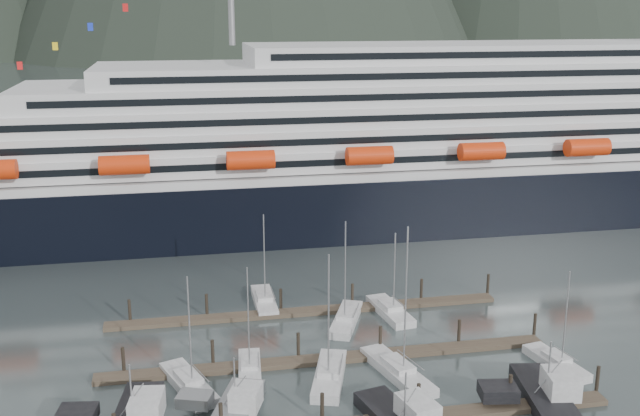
# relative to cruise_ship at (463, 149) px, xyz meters

# --- Properties ---
(ground) EXTENTS (1600.00, 1600.00, 0.00)m
(ground) POSITION_rel_cruise_ship_xyz_m (-30.03, -54.94, -12.04)
(ground) COLOR #455150
(ground) RESTS_ON ground
(cruise_ship) EXTENTS (210.00, 30.40, 50.30)m
(cruise_ship) POSITION_rel_cruise_ship_xyz_m (0.00, 0.00, 0.00)
(cruise_ship) COLOR black
(cruise_ship) RESTS_ON ground
(dock_mid) EXTENTS (48.18, 2.28, 3.20)m
(dock_mid) POSITION_rel_cruise_ship_xyz_m (-34.95, -51.89, -11.73)
(dock_mid) COLOR #4C3D31
(dock_mid) RESTS_ON ground
(dock_far) EXTENTS (48.18, 2.28, 3.20)m
(dock_far) POSITION_rel_cruise_ship_xyz_m (-34.95, -38.89, -11.73)
(dock_far) COLOR #4C3D31
(dock_far) RESTS_ON ground
(sailboat_a) EXTENTS (2.91, 7.93, 12.03)m
(sailboat_a) POSITION_rel_cruise_ship_xyz_m (-43.42, -52.90, -11.64)
(sailboat_a) COLOR #B5B5B5
(sailboat_a) RESTS_ON ground
(sailboat_b) EXTENTS (5.78, 10.08, 12.41)m
(sailboat_b) POSITION_rel_cruise_ship_xyz_m (-49.63, -55.02, -11.63)
(sailboat_b) COLOR #B5B5B5
(sailboat_b) RESTS_ON ground
(sailboat_c) EXTENTS (5.58, 10.38, 14.12)m
(sailboat_c) POSITION_rel_cruise_ship_xyz_m (-35.74, -56.05, -11.61)
(sailboat_c) COLOR #B5B5B5
(sailboat_c) RESTS_ON ground
(sailboat_d) EXTENTS (5.31, 11.50, 16.56)m
(sailboat_d) POSITION_rel_cruise_ship_xyz_m (-28.74, -56.44, -11.60)
(sailboat_d) COLOR #B5B5B5
(sailboat_d) RESTS_ON ground
(sailboat_e) EXTENTS (2.47, 9.47, 12.45)m
(sailboat_e) POSITION_rel_cruise_ship_xyz_m (-39.74, -35.13, -11.63)
(sailboat_e) COLOR #B5B5B5
(sailboat_e) RESTS_ON ground
(sailboat_f) EXTENTS (3.88, 9.45, 11.13)m
(sailboat_f) POSITION_rel_cruise_ship_xyz_m (-25.11, -41.30, -11.63)
(sailboat_f) COLOR #B5B5B5
(sailboat_f) RESTS_ON ground
(sailboat_g) EXTENTS (6.12, 10.14, 13.25)m
(sailboat_g) POSITION_rel_cruise_ship_xyz_m (-30.93, -42.70, -11.63)
(sailboat_g) COLOR #B5B5B5
(sailboat_g) RESTS_ON ground
(sailboat_h) EXTENTS (3.89, 8.65, 11.23)m
(sailboat_h) POSITION_rel_cruise_ship_xyz_m (-12.02, -57.81, -11.64)
(sailboat_h) COLOR #B5B5B5
(sailboat_h) RESTS_ON ground
(trawler_b) EXTENTS (8.69, 10.58, 6.51)m
(trawler_b) POSITION_rel_cruise_ship_xyz_m (-45.68, -61.23, -11.19)
(trawler_b) COLOR #939598
(trawler_b) RESTS_ON ground
(trawler_d) EXTENTS (9.34, 12.55, 7.23)m
(trawler_d) POSITION_rel_cruise_ship_xyz_m (-16.94, -64.86, -11.12)
(trawler_d) COLOR black
(trawler_d) RESTS_ON ground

